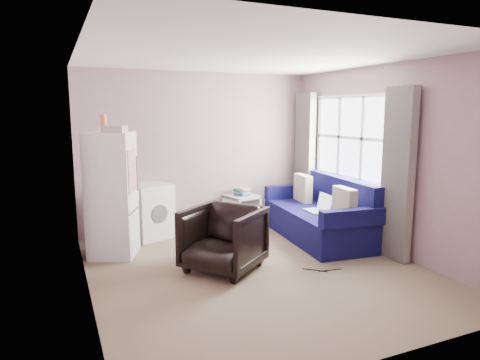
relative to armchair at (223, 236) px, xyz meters
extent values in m
cube|color=#7C6851|center=(0.37, -0.14, -0.43)|extent=(3.80, 4.20, 0.02)
cube|color=silver|center=(0.37, -0.14, 2.09)|extent=(3.80, 4.20, 0.02)
cube|color=gray|center=(0.37, 1.97, 0.83)|extent=(3.80, 0.02, 2.50)
cube|color=gray|center=(0.37, -2.25, 0.83)|extent=(3.80, 0.02, 2.50)
cube|color=gray|center=(-1.54, -0.14, 0.83)|extent=(0.02, 4.20, 2.50)
cube|color=gray|center=(2.28, -0.14, 0.83)|extent=(0.02, 4.20, 2.50)
cube|color=white|center=(2.26, 0.56, 1.08)|extent=(0.01, 1.60, 1.20)
imported|color=black|center=(0.00, 0.00, 0.00)|extent=(1.11, 1.12, 0.85)
cube|color=white|center=(-1.13, 1.08, 0.39)|extent=(0.73, 0.73, 1.63)
cube|color=#505358|center=(-0.87, 0.97, 0.18)|extent=(0.22, 0.48, 0.02)
cube|color=#505358|center=(-0.78, 1.15, 0.65)|extent=(0.03, 0.03, 0.46)
cube|color=silver|center=(-0.87, 0.94, 0.71)|extent=(0.16, 0.36, 0.56)
cylinder|color=orange|center=(-1.18, 1.15, 1.31)|extent=(0.10, 0.10, 0.22)
cube|color=#AEAEA4|center=(-1.06, 0.95, 1.24)|extent=(0.33, 0.35, 0.08)
cube|color=white|center=(-0.53, 1.72, -0.02)|extent=(0.74, 0.74, 0.81)
cube|color=#505358|center=(-0.52, 1.70, 0.36)|extent=(0.68, 0.67, 0.05)
cylinder|color=#505358|center=(-0.43, 1.44, -0.01)|extent=(0.26, 0.11, 0.27)
cube|color=#AAA9A6|center=(1.01, 1.73, 0.08)|extent=(0.57, 0.57, 0.04)
cube|color=#AAA9A6|center=(1.01, 1.73, -0.36)|extent=(0.57, 0.57, 0.04)
cube|color=#AAA9A6|center=(0.80, 1.68, -0.16)|extent=(0.15, 0.47, 0.52)
cube|color=#AAA9A6|center=(1.22, 1.78, -0.16)|extent=(0.15, 0.47, 0.52)
cube|color=navy|center=(1.01, 1.73, 0.11)|extent=(0.21, 0.26, 0.03)
cube|color=tan|center=(1.02, 1.73, 0.14)|extent=(0.22, 0.27, 0.03)
cube|color=navy|center=(1.00, 1.73, 0.17)|extent=(0.19, 0.25, 0.03)
cube|color=tan|center=(1.02, 1.73, 0.21)|extent=(0.23, 0.27, 0.03)
cube|color=#10104A|center=(1.77, 0.64, -0.20)|extent=(1.13, 2.05, 0.44)
cube|color=#10104A|center=(2.13, 0.60, 0.25)|extent=(0.40, 1.97, 0.48)
cube|color=#10104A|center=(1.67, -0.30, 0.12)|extent=(0.94, 0.25, 0.22)
cube|color=#10104A|center=(1.87, 1.59, 0.12)|extent=(0.94, 0.25, 0.22)
cube|color=beige|center=(1.76, 0.01, 0.23)|extent=(0.18, 0.45, 0.44)
cube|color=beige|center=(1.89, 1.27, 0.23)|extent=(0.18, 0.45, 0.44)
cube|color=#AAA9A6|center=(1.67, 0.54, 0.03)|extent=(0.29, 0.38, 0.02)
cube|color=silver|center=(1.81, 0.53, 0.15)|extent=(0.10, 0.36, 0.24)
cube|color=white|center=(2.19, 0.56, 0.45)|extent=(0.14, 1.70, 0.04)
cube|color=white|center=(2.24, 0.56, 0.48)|extent=(0.02, 1.68, 0.05)
cube|color=white|center=(2.24, 0.56, 1.08)|extent=(0.02, 1.68, 0.05)
cube|color=white|center=(2.24, 0.56, 1.68)|extent=(0.02, 1.68, 0.05)
cube|color=white|center=(2.24, -0.24, 1.08)|extent=(0.02, 0.05, 1.20)
cube|color=white|center=(2.24, 0.29, 1.08)|extent=(0.02, 0.05, 1.20)
cube|color=white|center=(2.24, 0.82, 1.08)|extent=(0.02, 0.05, 1.20)
cube|color=white|center=(2.24, 1.36, 1.08)|extent=(0.02, 0.05, 1.20)
cube|color=beige|center=(2.15, -0.52, 0.68)|extent=(0.12, 0.46, 2.18)
cube|color=beige|center=(2.15, 1.64, 0.68)|extent=(0.12, 0.46, 2.18)
cylinder|color=black|center=(1.16, -0.54, -0.42)|extent=(0.30, 0.06, 0.01)
cylinder|color=black|center=(0.99, -0.47, -0.42)|extent=(0.23, 0.21, 0.01)
camera|label=1|loc=(-1.79, -4.57, 1.46)|focal=32.00mm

